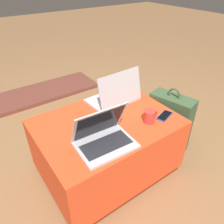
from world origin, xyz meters
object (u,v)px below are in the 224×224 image
laptop_far (115,96)px  laptop_near (103,137)px  backpack (169,123)px  coffee_mug (150,116)px  cell_phone (165,116)px

laptop_far → laptop_near: bearing=43.2°
laptop_far → backpack: 0.54m
laptop_near → coffee_mug: 0.37m
laptop_near → laptop_far: (0.33, 0.35, 0.00)m
backpack → coffee_mug: size_ratio=5.14×
laptop_near → backpack: size_ratio=0.60×
laptop_far → coffee_mug: bearing=93.7°
laptop_near → coffee_mug: laptop_near is taller
cell_phone → coffee_mug: 0.14m
laptop_far → coffee_mug: 0.34m
laptop_far → cell_phone: (0.17, -0.36, -0.05)m
backpack → coffee_mug: (-0.36, -0.10, 0.27)m
laptop_far → backpack: size_ratio=0.67×
cell_phone → backpack: 0.34m
cell_phone → backpack: size_ratio=0.26×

